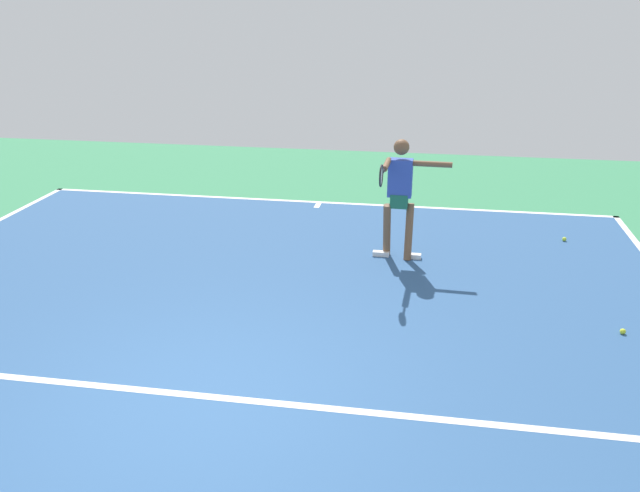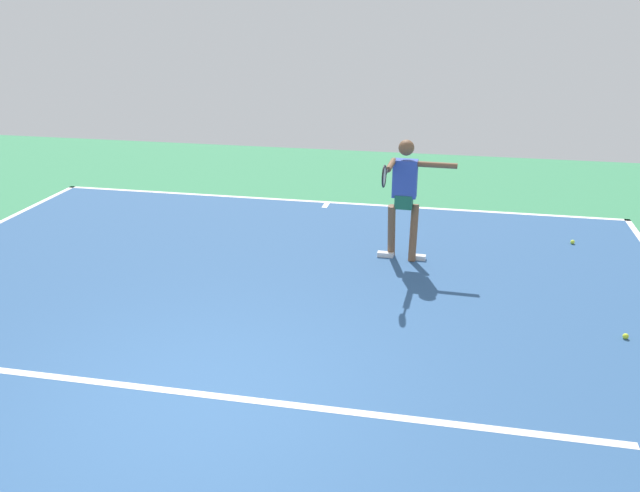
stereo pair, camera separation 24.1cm
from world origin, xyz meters
name	(u,v)px [view 2 (the right image)]	position (x,y,z in m)	size (l,w,h in m)	color
ground_plane	(193,405)	(0.00, 0.00, 0.00)	(22.41, 22.41, 0.00)	#388456
court_surface	(193,405)	(0.00, 0.00, 0.00)	(10.64, 13.55, 0.00)	#2D5484
court_line_baseline_near	(328,202)	(0.00, -6.72, 0.00)	(10.64, 0.10, 0.01)	white
court_line_service	(200,394)	(0.00, -0.18, 0.00)	(7.98, 0.10, 0.01)	white
court_line_centre_mark	(326,205)	(0.00, -6.52, 0.00)	(0.10, 0.30, 0.01)	white
tennis_player	(404,192)	(-1.60, -4.13, 1.02)	(1.07, 1.18, 1.77)	brown
tennis_ball_by_sideline	(626,336)	(-4.30, -2.20, 0.03)	(0.07, 0.07, 0.07)	#CCE033
tennis_ball_centre_court	(573,242)	(-4.16, -5.30, 0.03)	(0.07, 0.07, 0.07)	#C6E53D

